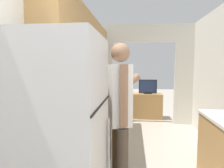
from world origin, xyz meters
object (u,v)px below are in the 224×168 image
object	(u,v)px
refrigerator	(50,153)
tv_cabinet	(147,106)
range_oven	(88,134)
person	(120,119)
television	(148,87)
knife	(98,98)

from	to	relation	value
refrigerator	tv_cabinet	size ratio (longest dim) A/B	2.09
tv_cabinet	range_oven	bearing A→B (deg)	-110.87
refrigerator	person	bearing A→B (deg)	56.50
range_oven	tv_cabinet	size ratio (longest dim) A/B	1.29
person	television	distance (m)	3.58
range_oven	tv_cabinet	distance (m)	2.99
refrigerator	television	bearing A→B (deg)	76.81
range_oven	knife	distance (m)	0.76
refrigerator	television	xyz separation A→B (m)	(0.99, 4.23, 0.05)
tv_cabinet	television	world-z (taller)	television
television	range_oven	bearing A→B (deg)	-111.16
television	knife	bearing A→B (deg)	-115.50
refrigerator	person	size ratio (longest dim) A/B	0.99
range_oven	person	distance (m)	1.06
person	tv_cabinet	size ratio (longest dim) A/B	2.12
person	knife	bearing A→B (deg)	0.88
refrigerator	television	world-z (taller)	refrigerator
range_oven	person	size ratio (longest dim) A/B	0.61
range_oven	tv_cabinet	world-z (taller)	range_oven
television	knife	distance (m)	2.36
refrigerator	knife	bearing A→B (deg)	90.69
refrigerator	range_oven	world-z (taller)	refrigerator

